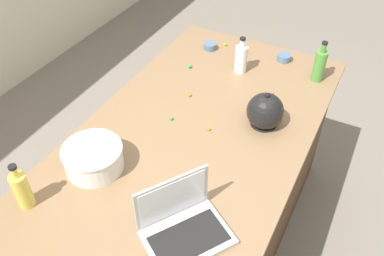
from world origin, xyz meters
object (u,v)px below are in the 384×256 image
(bottle_olive, at_px, (320,65))
(kettle, at_px, (265,111))
(mixing_bowl_large, at_px, (93,157))
(laptop, at_px, (182,224))
(bottle_oil, at_px, (22,189))
(ramekin_small, at_px, (210,46))
(bottle_vinegar, at_px, (241,58))
(ramekin_medium, at_px, (284,58))

(bottle_olive, bearing_deg, kettle, 165.16)
(mixing_bowl_large, bearing_deg, laptop, -103.16)
(bottle_oil, height_order, bottle_olive, bottle_olive)
(bottle_oil, xyz_separation_m, bottle_olive, (1.40, -0.80, 0.01))
(laptop, distance_m, mixing_bowl_large, 0.51)
(laptop, distance_m, ramekin_small, 1.34)
(laptop, bearing_deg, bottle_vinegar, 11.51)
(bottle_vinegar, relative_size, bottle_olive, 0.90)
(bottle_olive, xyz_separation_m, kettle, (-0.50, 0.13, -0.02))
(mixing_bowl_large, xyz_separation_m, bottle_vinegar, (0.99, -0.27, 0.03))
(laptop, bearing_deg, mixing_bowl_large, 76.84)
(bottle_vinegar, height_order, ramekin_medium, bottle_vinegar)
(kettle, distance_m, ramekin_medium, 0.62)
(bottle_oil, distance_m, ramekin_small, 1.43)
(laptop, height_order, mixing_bowl_large, laptop)
(ramekin_small, xyz_separation_m, ramekin_medium, (0.08, -0.45, 0.00))
(bottle_oil, xyz_separation_m, ramekin_medium, (1.51, -0.58, -0.07))
(bottle_oil, relative_size, ramekin_small, 2.82)
(bottle_vinegar, xyz_separation_m, bottle_olive, (0.12, -0.41, 0.01))
(kettle, bearing_deg, ramekin_medium, 8.57)
(bottle_vinegar, xyz_separation_m, ramekin_medium, (0.23, -0.19, -0.07))
(bottle_oil, distance_m, ramekin_medium, 1.62)
(laptop, height_order, ramekin_small, laptop)
(laptop, relative_size, mixing_bowl_large, 1.45)
(ramekin_small, bearing_deg, bottle_olive, -92.04)
(mixing_bowl_large, height_order, ramekin_medium, mixing_bowl_large)
(kettle, bearing_deg, laptop, 175.70)
(ramekin_small, bearing_deg, ramekin_medium, -79.50)
(mixing_bowl_large, relative_size, ramekin_small, 3.37)
(bottle_vinegar, bearing_deg, bottle_oil, 163.15)
(bottle_olive, bearing_deg, bottle_vinegar, 105.96)
(mixing_bowl_large, xyz_separation_m, bottle_oil, (-0.29, 0.12, 0.03))
(bottle_vinegar, bearing_deg, ramekin_medium, -40.04)
(kettle, xyz_separation_m, ramekin_small, (0.52, 0.54, -0.06))
(bottle_olive, xyz_separation_m, ramekin_small, (0.02, 0.67, -0.08))
(kettle, bearing_deg, bottle_vinegar, 36.45)
(laptop, height_order, bottle_oil, bottle_oil)
(bottle_oil, bearing_deg, bottle_olive, -29.79)
(mixing_bowl_large, xyz_separation_m, bottle_olive, (1.11, -0.69, 0.04))
(ramekin_medium, bearing_deg, bottle_oil, 159.03)
(kettle, height_order, ramekin_small, kettle)
(kettle, bearing_deg, bottle_olive, -14.84)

